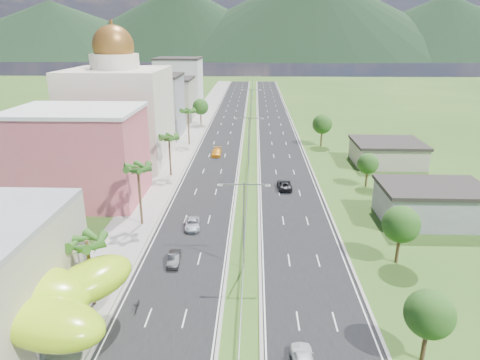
# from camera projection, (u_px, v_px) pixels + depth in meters

# --- Properties ---
(ground) EXTENTS (500.00, 500.00, 0.00)m
(ground) POSITION_uv_depth(u_px,v_px,m) (241.00, 320.00, 42.63)
(ground) COLOR #2D5119
(ground) RESTS_ON ground
(road_left) EXTENTS (11.00, 260.00, 0.04)m
(road_left) POSITION_uv_depth(u_px,v_px,m) (226.00, 128.00, 127.89)
(road_left) COLOR black
(road_left) RESTS_ON ground
(road_right) EXTENTS (11.00, 260.00, 0.04)m
(road_right) POSITION_uv_depth(u_px,v_px,m) (276.00, 129.00, 127.40)
(road_right) COLOR black
(road_right) RESTS_ON ground
(sidewalk_left) EXTENTS (7.00, 260.00, 0.12)m
(sidewalk_left) POSITION_uv_depth(u_px,v_px,m) (194.00, 128.00, 128.18)
(sidewalk_left) COLOR gray
(sidewalk_left) RESTS_ON ground
(median_guardrail) EXTENTS (0.10, 216.06, 0.76)m
(median_guardrail) POSITION_uv_depth(u_px,v_px,m) (250.00, 141.00, 110.43)
(median_guardrail) COLOR gray
(median_guardrail) RESTS_ON ground
(streetlight_median_b) EXTENTS (6.04, 0.25, 11.00)m
(streetlight_median_b) POSITION_uv_depth(u_px,v_px,m) (244.00, 217.00, 49.87)
(streetlight_median_b) COLOR gray
(streetlight_median_b) RESTS_ON ground
(streetlight_median_c) EXTENTS (6.04, 0.25, 11.00)m
(streetlight_median_c) POSITION_uv_depth(u_px,v_px,m) (249.00, 138.00, 87.66)
(streetlight_median_c) COLOR gray
(streetlight_median_c) RESTS_ON ground
(streetlight_median_d) EXTENTS (6.04, 0.25, 11.00)m
(streetlight_median_d) POSITION_uv_depth(u_px,v_px,m) (251.00, 103.00, 130.17)
(streetlight_median_d) COLOR gray
(streetlight_median_d) RESTS_ON ground
(streetlight_median_e) EXTENTS (6.04, 0.25, 11.00)m
(streetlight_median_e) POSITION_uv_depth(u_px,v_px,m) (252.00, 86.00, 172.68)
(streetlight_median_e) COLOR gray
(streetlight_median_e) RESTS_ON ground
(lime_canopy) EXTENTS (18.00, 15.00, 7.40)m
(lime_canopy) POSITION_uv_depth(u_px,v_px,m) (14.00, 296.00, 37.87)
(lime_canopy) COLOR #A1D414
(lime_canopy) RESTS_ON ground
(pink_shophouse) EXTENTS (20.00, 15.00, 15.00)m
(pink_shophouse) POSITION_uv_depth(u_px,v_px,m) (80.00, 157.00, 71.32)
(pink_shophouse) COLOR #CD5461
(pink_shophouse) RESTS_ON ground
(domed_building) EXTENTS (20.00, 20.00, 28.70)m
(domed_building) POSITION_uv_depth(u_px,v_px,m) (119.00, 110.00, 91.79)
(domed_building) COLOR beige
(domed_building) RESTS_ON ground
(midrise_grey) EXTENTS (16.00, 15.00, 16.00)m
(midrise_grey) POSITION_uv_depth(u_px,v_px,m) (152.00, 107.00, 116.47)
(midrise_grey) COLOR gray
(midrise_grey) RESTS_ON ground
(midrise_beige) EXTENTS (16.00, 15.00, 13.00)m
(midrise_beige) POSITION_uv_depth(u_px,v_px,m) (168.00, 100.00, 137.74)
(midrise_beige) COLOR #ACA58D
(midrise_beige) RESTS_ON ground
(midrise_white) EXTENTS (16.00, 15.00, 18.00)m
(midrise_white) POSITION_uv_depth(u_px,v_px,m) (179.00, 84.00, 158.65)
(midrise_white) COLOR silver
(midrise_white) RESTS_ON ground
(shed_near) EXTENTS (15.00, 10.00, 5.00)m
(shed_near) POSITION_uv_depth(u_px,v_px,m) (431.00, 205.00, 64.52)
(shed_near) COLOR gray
(shed_near) RESTS_ON ground
(shed_far) EXTENTS (14.00, 12.00, 4.40)m
(shed_far) POSITION_uv_depth(u_px,v_px,m) (387.00, 154.00, 92.89)
(shed_far) COLOR #ACA58D
(shed_far) RESTS_ON ground
(palm_tree_b) EXTENTS (3.60, 3.60, 8.10)m
(palm_tree_b) POSITION_uv_depth(u_px,v_px,m) (87.00, 245.00, 42.72)
(palm_tree_b) COLOR #47301C
(palm_tree_b) RESTS_ON ground
(palm_tree_c) EXTENTS (3.60, 3.60, 9.60)m
(palm_tree_c) POSITION_uv_depth(u_px,v_px,m) (138.00, 170.00, 61.14)
(palm_tree_c) COLOR #47301C
(palm_tree_c) RESTS_ON ground
(palm_tree_d) EXTENTS (3.60, 3.60, 8.60)m
(palm_tree_d) POSITION_uv_depth(u_px,v_px,m) (169.00, 139.00, 83.18)
(palm_tree_d) COLOR #47301C
(palm_tree_d) RESTS_ON ground
(palm_tree_e) EXTENTS (3.60, 3.60, 9.40)m
(palm_tree_e) POSITION_uv_depth(u_px,v_px,m) (188.00, 112.00, 106.55)
(palm_tree_e) COLOR #47301C
(palm_tree_e) RESTS_ON ground
(leafy_tree_lfar) EXTENTS (4.90, 4.90, 8.05)m
(leafy_tree_lfar) POSITION_uv_depth(u_px,v_px,m) (201.00, 107.00, 131.06)
(leafy_tree_lfar) COLOR #47301C
(leafy_tree_lfar) RESTS_ON ground
(leafy_tree_ra) EXTENTS (4.20, 4.20, 6.90)m
(leafy_tree_ra) POSITION_uv_depth(u_px,v_px,m) (429.00, 314.00, 35.83)
(leafy_tree_ra) COLOR #47301C
(leafy_tree_ra) RESTS_ON ground
(leafy_tree_rb) EXTENTS (4.55, 4.55, 7.47)m
(leafy_tree_rb) POSITION_uv_depth(u_px,v_px,m) (401.00, 224.00, 51.66)
(leafy_tree_rb) COLOR #47301C
(leafy_tree_rb) RESTS_ON ground
(leafy_tree_rc) EXTENTS (3.85, 3.85, 6.33)m
(leafy_tree_rc) POSITION_uv_depth(u_px,v_px,m) (368.00, 164.00, 78.27)
(leafy_tree_rc) COLOR #47301C
(leafy_tree_rc) RESTS_ON ground
(leafy_tree_rd) EXTENTS (4.90, 4.90, 8.05)m
(leafy_tree_rd) POSITION_uv_depth(u_px,v_px,m) (322.00, 124.00, 106.35)
(leafy_tree_rd) COLOR #47301C
(leafy_tree_rd) RESTS_ON ground
(mountain_ridge) EXTENTS (860.00, 140.00, 90.00)m
(mountain_ridge) POSITION_uv_depth(u_px,v_px,m) (309.00, 59.00, 465.76)
(mountain_ridge) COLOR black
(mountain_ridge) RESTS_ON ground
(car_dark_left) EXTENTS (1.65, 4.08, 1.32)m
(car_dark_left) POSITION_uv_depth(u_px,v_px,m) (174.00, 259.00, 52.79)
(car_dark_left) COLOR black
(car_dark_left) RESTS_ON road_left
(car_silver_mid_left) EXTENTS (2.66, 4.82, 1.28)m
(car_silver_mid_left) POSITION_uv_depth(u_px,v_px,m) (192.00, 224.00, 62.40)
(car_silver_mid_left) COLOR #B4B6BC
(car_silver_mid_left) RESTS_ON road_left
(car_yellow_far_left) EXTENTS (2.14, 5.25, 1.52)m
(car_yellow_far_left) POSITION_uv_depth(u_px,v_px,m) (217.00, 152.00, 99.40)
(car_yellow_far_left) COLOR orange
(car_yellow_far_left) RESTS_ON road_left
(car_white_near_right) EXTENTS (2.02, 4.81, 1.63)m
(car_white_near_right) POSITION_uv_depth(u_px,v_px,m) (303.00, 360.00, 36.19)
(car_white_near_right) COLOR white
(car_white_near_right) RESTS_ON road_right
(car_dark_far_right) EXTENTS (2.59, 5.38, 1.48)m
(car_dark_far_right) POSITION_uv_depth(u_px,v_px,m) (284.00, 185.00, 78.17)
(car_dark_far_right) COLOR black
(car_dark_far_right) RESTS_ON road_right
(motorcycle) EXTENTS (0.70, 1.95, 1.23)m
(motorcycle) POSITION_uv_depth(u_px,v_px,m) (137.00, 304.00, 44.08)
(motorcycle) COLOR black
(motorcycle) RESTS_ON road_left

